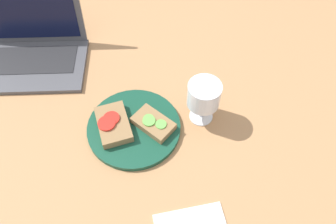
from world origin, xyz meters
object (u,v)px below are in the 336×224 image
at_px(sandwich_with_cucumber, 153,124).
at_px(laptop, 27,44).
at_px(plate, 134,128).
at_px(wine_glass, 204,96).
at_px(sandwich_with_tomato, 113,124).

xyz_separation_m(sandwich_with_cucumber, laptop, (-0.37, 0.28, 0.03)).
height_order(plate, sandwich_with_cucumber, sandwich_with_cucumber).
xyz_separation_m(sandwich_with_cucumber, wine_glass, (0.13, 0.04, 0.06)).
distance_m(sandwich_with_cucumber, sandwich_with_tomato, 0.10).
relative_size(sandwich_with_cucumber, sandwich_with_tomato, 0.89).
relative_size(plate, sandwich_with_tomato, 1.80).
relative_size(sandwich_with_tomato, wine_glass, 1.07).
bearing_deg(sandwich_with_cucumber, plate, 178.58).
distance_m(sandwich_with_tomato, wine_glass, 0.24).
bearing_deg(sandwich_with_tomato, plate, -1.80).
height_order(plate, wine_glass, wine_glass).
bearing_deg(laptop, sandwich_with_cucumber, -37.26).
relative_size(sandwich_with_cucumber, wine_glass, 0.95).
height_order(sandwich_with_tomato, wine_glass, wine_glass).
bearing_deg(wine_glass, laptop, 153.76).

